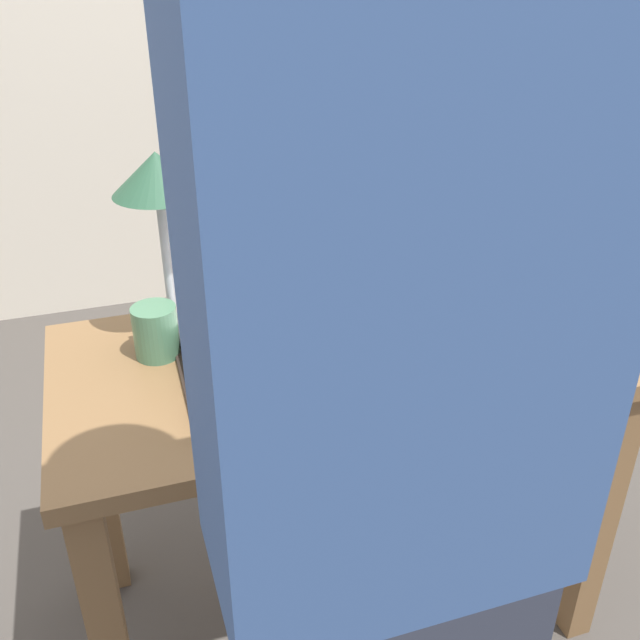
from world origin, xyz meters
TOP-DOWN VIEW (x-y plane):
  - ground_plane at (0.00, 0.00)m, footprint 12.00×12.00m
  - reading_desk at (0.00, 0.00)m, footprint 1.11×0.57m
  - open_book at (-0.08, -0.01)m, footprint 0.49×0.36m
  - book_stack_tall at (0.41, 0.08)m, footprint 0.24×0.32m
  - book_standing_upright at (0.26, 0.10)m, footprint 0.04×0.14m
  - reading_lamp at (-0.30, 0.17)m, footprint 0.17×0.17m
  - coffee_mug at (-0.34, 0.10)m, footprint 0.09×0.11m
  - person_reader at (-0.18, -0.63)m, footprint 0.36×0.23m

SIDE VIEW (x-z plane):
  - ground_plane at x=0.00m, z-range 0.00..0.00m
  - reading_desk at x=0.00m, z-range 0.23..0.95m
  - open_book at x=-0.08m, z-range 0.71..0.77m
  - coffee_mug at x=-0.34m, z-range 0.72..0.82m
  - book_stack_tall at x=0.41m, z-range 0.72..0.89m
  - book_standing_upright at x=0.26m, z-range 0.72..0.93m
  - person_reader at x=-0.18m, z-range 0.00..1.82m
  - reading_lamp at x=-0.30m, z-range 0.83..1.20m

